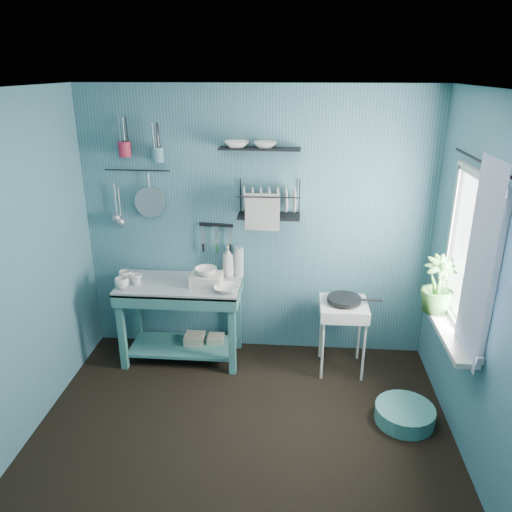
# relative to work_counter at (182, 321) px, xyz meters

# --- Properties ---
(floor) EXTENTS (3.20, 3.20, 0.00)m
(floor) POSITION_rel_work_counter_xyz_m (0.68, -1.20, -0.39)
(floor) COLOR black
(floor) RESTS_ON ground
(ceiling) EXTENTS (3.20, 3.20, 0.00)m
(ceiling) POSITION_rel_work_counter_xyz_m (0.68, -1.20, 2.11)
(ceiling) COLOR silver
(ceiling) RESTS_ON ground
(wall_back) EXTENTS (3.20, 0.00, 3.20)m
(wall_back) POSITION_rel_work_counter_xyz_m (0.68, 0.30, 0.86)
(wall_back) COLOR #3A6978
(wall_back) RESTS_ON ground
(wall_front) EXTENTS (3.20, 0.00, 3.20)m
(wall_front) POSITION_rel_work_counter_xyz_m (0.68, -2.70, 0.86)
(wall_front) COLOR #3A6978
(wall_front) RESTS_ON ground
(wall_right) EXTENTS (0.00, 3.00, 3.00)m
(wall_right) POSITION_rel_work_counter_xyz_m (2.28, -1.20, 0.86)
(wall_right) COLOR #3A6978
(wall_right) RESTS_ON ground
(work_counter) EXTENTS (1.19, 0.76, 0.78)m
(work_counter) POSITION_rel_work_counter_xyz_m (0.00, 0.00, 0.00)
(work_counter) COLOR #36726F
(work_counter) RESTS_ON floor
(mug_left) EXTENTS (0.12, 0.12, 0.10)m
(mug_left) POSITION_rel_work_counter_xyz_m (-0.48, -0.16, 0.44)
(mug_left) COLOR silver
(mug_left) RESTS_ON work_counter
(mug_mid) EXTENTS (0.14, 0.14, 0.09)m
(mug_mid) POSITION_rel_work_counter_xyz_m (-0.38, -0.06, 0.44)
(mug_mid) COLOR silver
(mug_mid) RESTS_ON work_counter
(mug_right) EXTENTS (0.17, 0.17, 0.10)m
(mug_right) POSITION_rel_work_counter_xyz_m (-0.50, 0.00, 0.44)
(mug_right) COLOR silver
(mug_right) RESTS_ON work_counter
(wash_tub) EXTENTS (0.28, 0.22, 0.10)m
(wash_tub) POSITION_rel_work_counter_xyz_m (0.25, -0.02, 0.44)
(wash_tub) COLOR beige
(wash_tub) RESTS_ON work_counter
(tub_bowl) EXTENTS (0.20, 0.19, 0.06)m
(tub_bowl) POSITION_rel_work_counter_xyz_m (0.25, -0.02, 0.52)
(tub_bowl) COLOR silver
(tub_bowl) RESTS_ON wash_tub
(soap_bottle) EXTENTS (0.11, 0.12, 0.30)m
(soap_bottle) POSITION_rel_work_counter_xyz_m (0.42, 0.20, 0.54)
(soap_bottle) COLOR beige
(soap_bottle) RESTS_ON work_counter
(water_bottle) EXTENTS (0.09, 0.09, 0.28)m
(water_bottle) POSITION_rel_work_counter_xyz_m (0.52, 0.22, 0.53)
(water_bottle) COLOR #AFBBC3
(water_bottle) RESTS_ON work_counter
(counter_bowl) EXTENTS (0.22, 0.22, 0.05)m
(counter_bowl) POSITION_rel_work_counter_xyz_m (0.45, -0.15, 0.42)
(counter_bowl) COLOR silver
(counter_bowl) RESTS_ON work_counter
(hotplate_stand) EXTENTS (0.43, 0.43, 0.67)m
(hotplate_stand) POSITION_rel_work_counter_xyz_m (1.48, -0.07, -0.06)
(hotplate_stand) COLOR silver
(hotplate_stand) RESTS_ON floor
(frying_pan) EXTENTS (0.30, 0.30, 0.03)m
(frying_pan) POSITION_rel_work_counter_xyz_m (1.48, -0.07, 0.32)
(frying_pan) COLOR black
(frying_pan) RESTS_ON hotplate_stand
(knife_strip) EXTENTS (0.32, 0.05, 0.03)m
(knife_strip) POSITION_rel_work_counter_xyz_m (0.31, 0.27, 0.87)
(knife_strip) COLOR black
(knife_strip) RESTS_ON wall_back
(dish_rack) EXTENTS (0.58, 0.31, 0.32)m
(dish_rack) POSITION_rel_work_counter_xyz_m (0.80, 0.17, 1.14)
(dish_rack) COLOR black
(dish_rack) RESTS_ON wall_back
(upper_shelf) EXTENTS (0.71, 0.21, 0.02)m
(upper_shelf) POSITION_rel_work_counter_xyz_m (0.71, 0.20, 1.58)
(upper_shelf) COLOR black
(upper_shelf) RESTS_ON wall_back
(shelf_bowl_left) EXTENTS (0.24, 0.24, 0.05)m
(shelf_bowl_left) POSITION_rel_work_counter_xyz_m (0.51, 0.20, 1.63)
(shelf_bowl_left) COLOR silver
(shelf_bowl_left) RESTS_ON upper_shelf
(shelf_bowl_right) EXTENTS (0.21, 0.21, 0.05)m
(shelf_bowl_right) POSITION_rel_work_counter_xyz_m (0.76, 0.20, 1.63)
(shelf_bowl_right) COLOR silver
(shelf_bowl_right) RESTS_ON upper_shelf
(utensil_cup_magenta) EXTENTS (0.11, 0.11, 0.13)m
(utensil_cup_magenta) POSITION_rel_work_counter_xyz_m (-0.48, 0.22, 1.56)
(utensil_cup_magenta) COLOR maroon
(utensil_cup_magenta) RESTS_ON wall_back
(utensil_cup_teal) EXTENTS (0.11, 0.11, 0.13)m
(utensil_cup_teal) POSITION_rel_work_counter_xyz_m (-0.18, 0.22, 1.52)
(utensil_cup_teal) COLOR teal
(utensil_cup_teal) RESTS_ON wall_back
(colander) EXTENTS (0.28, 0.03, 0.28)m
(colander) POSITION_rel_work_counter_xyz_m (-0.29, 0.25, 1.07)
(colander) COLOR #A4A7AC
(colander) RESTS_ON wall_back
(ladle_outer) EXTENTS (0.01, 0.01, 0.30)m
(ladle_outer) POSITION_rel_work_counter_xyz_m (-0.62, 0.26, 1.09)
(ladle_outer) COLOR #A4A7AC
(ladle_outer) RESTS_ON wall_back
(ladle_inner) EXTENTS (0.01, 0.01, 0.30)m
(ladle_inner) POSITION_rel_work_counter_xyz_m (-0.59, 0.26, 1.06)
(ladle_inner) COLOR #A4A7AC
(ladle_inner) RESTS_ON wall_back
(hook_rail) EXTENTS (0.60, 0.01, 0.01)m
(hook_rail) POSITION_rel_work_counter_xyz_m (-0.40, 0.27, 1.36)
(hook_rail) COLOR black
(hook_rail) RESTS_ON wall_back
(window_glass) EXTENTS (0.00, 1.10, 1.10)m
(window_glass) POSITION_rel_work_counter_xyz_m (2.26, -0.75, 1.01)
(window_glass) COLOR white
(window_glass) RESTS_ON wall_right
(windowsill) EXTENTS (0.16, 0.95, 0.04)m
(windowsill) POSITION_rel_work_counter_xyz_m (2.18, -0.75, 0.42)
(windowsill) COLOR silver
(windowsill) RESTS_ON wall_right
(curtain) EXTENTS (0.00, 1.35, 1.35)m
(curtain) POSITION_rel_work_counter_xyz_m (2.20, -1.05, 1.06)
(curtain) COLOR silver
(curtain) RESTS_ON wall_right
(curtain_rod) EXTENTS (0.02, 1.05, 0.02)m
(curtain_rod) POSITION_rel_work_counter_xyz_m (2.22, -0.75, 1.66)
(curtain_rod) COLOR black
(curtain_rod) RESTS_ON wall_right
(potted_plant) EXTENTS (0.29, 0.29, 0.45)m
(potted_plant) POSITION_rel_work_counter_xyz_m (2.14, -0.49, 0.66)
(potted_plant) COLOR #305F26
(potted_plant) RESTS_ON windowsill
(storage_tin_large) EXTENTS (0.18, 0.18, 0.22)m
(storage_tin_large) POSITION_rel_work_counter_xyz_m (0.10, 0.05, -0.28)
(storage_tin_large) COLOR gray
(storage_tin_large) RESTS_ON floor
(storage_tin_small) EXTENTS (0.15, 0.15, 0.20)m
(storage_tin_small) POSITION_rel_work_counter_xyz_m (0.30, 0.08, -0.29)
(storage_tin_small) COLOR gray
(storage_tin_small) RESTS_ON floor
(floor_basin) EXTENTS (0.46, 0.46, 0.13)m
(floor_basin) POSITION_rel_work_counter_xyz_m (1.94, -0.78, -0.33)
(floor_basin) COLOR teal
(floor_basin) RESTS_ON floor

